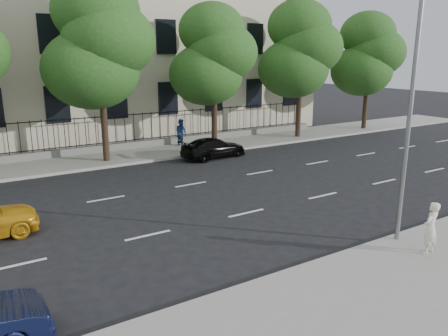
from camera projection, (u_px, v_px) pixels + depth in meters
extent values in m
plane|color=black|center=(289.00, 235.00, 14.56)|extent=(120.00, 120.00, 0.00)
cube|color=gray|center=(390.00, 285.00, 11.27)|extent=(60.00, 4.00, 0.15)
cube|color=gray|center=(136.00, 155.00, 26.02)|extent=(60.00, 4.00, 0.15)
cube|color=beige|center=(83.00, 10.00, 31.17)|extent=(34.00, 12.00, 18.00)
cube|color=slate|center=(126.00, 145.00, 27.35)|extent=(30.00, 0.50, 0.40)
cube|color=black|center=(125.00, 141.00, 27.27)|extent=(28.80, 0.05, 0.05)
cube|color=black|center=(124.00, 115.00, 26.87)|extent=(28.80, 0.05, 0.05)
cylinder|color=slate|center=(410.00, 114.00, 12.93)|extent=(0.14, 0.14, 8.00)
cylinder|color=#382619|center=(105.00, 131.00, 23.90)|extent=(0.36, 0.36, 3.32)
ellipsoid|color=#254717|center=(91.00, 70.00, 23.12)|extent=(5.13, 5.13, 4.21)
ellipsoid|color=#254717|center=(109.00, 40.00, 22.80)|extent=(4.86, 4.86, 4.00)
ellipsoid|color=#254717|center=(96.00, 11.00, 22.72)|extent=(4.59, 4.59, 3.78)
cylinder|color=#382619|center=(214.00, 123.00, 27.54)|extent=(0.36, 0.36, 3.08)
ellipsoid|color=#254717|center=(206.00, 75.00, 26.83)|extent=(4.56, 4.56, 3.74)
ellipsoid|color=#254717|center=(223.00, 53.00, 26.55)|extent=(4.32, 4.32, 3.55)
ellipsoid|color=#254717|center=(212.00, 30.00, 26.51)|extent=(4.08, 4.08, 3.36)
cylinder|color=#382619|center=(298.00, 114.00, 31.12)|extent=(0.36, 0.36, 3.22)
ellipsoid|color=#254717|center=(293.00, 69.00, 30.37)|extent=(4.94, 4.94, 4.06)
ellipsoid|color=#254717|center=(309.00, 47.00, 30.07)|extent=(4.68, 4.68, 3.85)
ellipsoid|color=#254717|center=(299.00, 26.00, 29.99)|extent=(4.42, 4.42, 3.64)
cylinder|color=#382619|center=(365.00, 109.00, 34.76)|extent=(0.36, 0.36, 3.01)
ellipsoid|color=#254717|center=(361.00, 71.00, 34.04)|extent=(4.75, 4.75, 3.90)
ellipsoid|color=#254717|center=(376.00, 53.00, 33.75)|extent=(4.50, 4.50, 3.70)
ellipsoid|color=#254717|center=(368.00, 34.00, 33.69)|extent=(4.25, 4.25, 3.50)
imported|color=black|center=(214.00, 148.00, 25.47)|extent=(4.21, 2.04, 1.18)
imported|color=#ECE6CD|center=(431.00, 228.00, 12.74)|extent=(0.62, 0.46, 1.58)
imported|color=navy|center=(181.00, 132.00, 28.33)|extent=(0.82, 0.96, 1.70)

